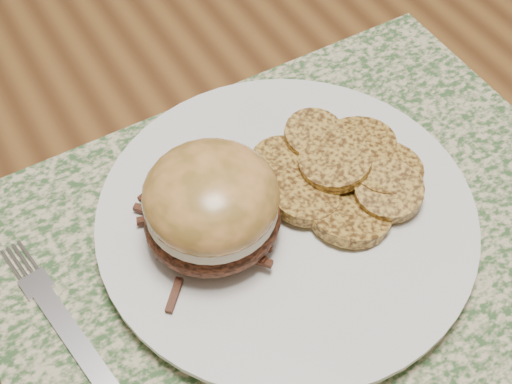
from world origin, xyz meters
TOP-DOWN VIEW (x-y plane):
  - dining_table at (0.00, 0.00)m, footprint 1.50×0.90m
  - placemat at (-0.17, -0.05)m, footprint 0.45×0.33m
  - dinner_plate at (-0.18, -0.04)m, footprint 0.26×0.26m
  - pork_sandwich at (-0.23, -0.03)m, footprint 0.10×0.10m
  - roasted_potatoes at (-0.13, -0.03)m, footprint 0.12×0.14m
  - fork at (-0.35, -0.03)m, footprint 0.04×0.17m

SIDE VIEW (x-z plane):
  - dining_table at x=0.00m, z-range 0.30..1.05m
  - placemat at x=-0.17m, z-range 0.75..0.75m
  - fork at x=-0.35m, z-range 0.75..0.76m
  - dinner_plate at x=-0.18m, z-range 0.75..0.77m
  - roasted_potatoes at x=-0.13m, z-range 0.76..0.79m
  - pork_sandwich at x=-0.23m, z-range 0.77..0.84m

